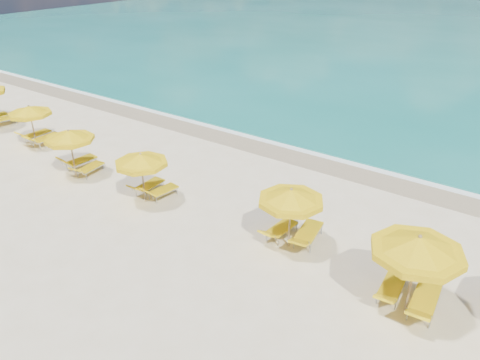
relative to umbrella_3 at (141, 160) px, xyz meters
The scene contains 20 objects.
ground_plane 3.80m from the umbrella_3, ahead, with size 120.00×120.00×0.00m, color beige.
wet_sand_band 8.54m from the umbrella_3, 66.32° to the left, with size 120.00×2.60×0.01m, color tan.
foam_line 9.27m from the umbrella_3, 68.35° to the left, with size 120.00×1.20×0.03m, color white.
whitecap_near 17.55m from the umbrella_3, 98.71° to the left, with size 14.00×0.36×0.05m, color white.
umbrella_1 8.74m from the umbrella_3, behind, with size 2.08×2.08×2.09m.
umbrella_2 4.22m from the umbrella_3, behind, with size 2.56×2.56×2.11m.
umbrella_3 is the anchor object (origin of this frame).
umbrella_4 6.19m from the umbrella_3, ahead, with size 2.41×2.41×2.20m.
umbrella_5 10.37m from the umbrella_3, ahead, with size 2.52×2.52×2.49m.
lounger_0_right 12.85m from the umbrella_3, behind, with size 0.98×2.08×0.76m.
lounger_1_left 9.41m from the umbrella_3, behind, with size 0.60×1.74×0.76m.
lounger_1_right 8.48m from the umbrella_3, behind, with size 0.71×1.90×0.81m.
lounger_2_left 4.86m from the umbrella_3, behind, with size 0.69×1.76×0.84m.
lounger_2_right 4.03m from the umbrella_3, behind, with size 0.77×1.69×0.70m.
lounger_3_left 1.71m from the umbrella_3, 121.40° to the left, with size 0.64×1.71×0.73m.
lounger_3_right 1.73m from the umbrella_3, 57.96° to the left, with size 0.70×1.61×0.74m.
lounger_4_left 5.95m from the umbrella_3, ahead, with size 0.66×1.73×0.68m.
lounger_4_right 6.86m from the umbrella_3, 10.63° to the left, with size 0.95×2.05×0.71m.
lounger_5_left 9.95m from the umbrella_3, ahead, with size 0.72×1.82×0.68m.
lounger_5_right 10.87m from the umbrella_3, ahead, with size 0.82×2.06×0.78m.
Camera 1 is at (9.12, -11.11, 9.05)m, focal length 35.00 mm.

